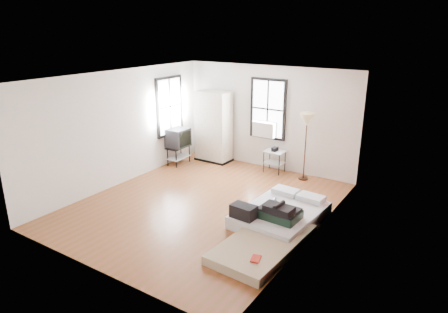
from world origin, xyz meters
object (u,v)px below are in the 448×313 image
Objects in this scene: side_table at (275,155)px; floor_lamp at (307,123)px; mattress_bare at (267,237)px; wardrobe at (214,127)px; tv_stand at (178,139)px; mattress_main at (280,213)px.

floor_lamp is (0.87, -0.07, 1.02)m from side_table.
mattress_bare is 1.07× the size of wardrobe.
wardrobe is 1.96× the size of tv_stand.
mattress_main is 1.92× the size of tv_stand.
mattress_main is 0.98× the size of wardrobe.
mattress_main is 2.84m from floor_lamp.
floor_lamp is 3.63m from tv_stand.
wardrobe is (-3.31, 2.47, 0.84)m from mattress_main.
wardrobe is at bearing 147.21° from mattress_main.
wardrobe is at bearing 138.80° from mattress_bare.
floor_lamp is at bearing 104.44° from mattress_bare.
wardrobe is 1.08m from tv_stand.
mattress_bare is 3.72m from floor_lamp.
wardrobe reaches higher than floor_lamp.
side_table is at bearing 17.82° from tv_stand.
tv_stand is (-3.96, 1.65, 0.58)m from mattress_main.
mattress_bare is at bearing -33.09° from tv_stand.
wardrobe is 1.17× the size of floor_lamp.
side_table is 0.40× the size of floor_lamp.
wardrobe is 2.01m from side_table.
mattress_bare is 1.25× the size of floor_lamp.
tv_stand reaches higher than mattress_main.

